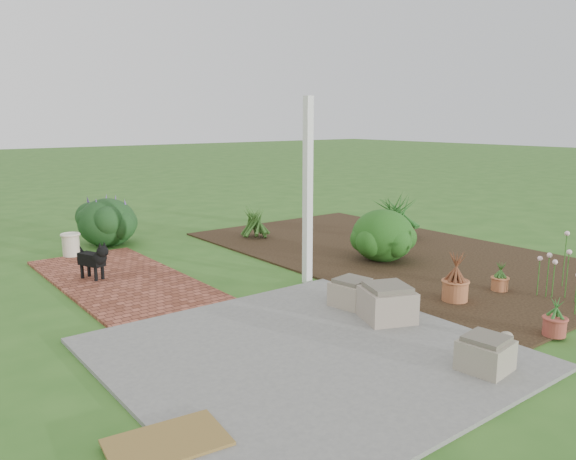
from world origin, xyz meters
TOP-DOWN VIEW (x-y plane):
  - ground at (0.00, 0.00)m, footprint 80.00×80.00m
  - concrete_patio at (-1.25, -1.75)m, footprint 3.50×3.50m
  - brick_path at (-1.70, 1.75)m, footprint 1.60×3.50m
  - garden_bed at (2.50, 0.50)m, footprint 4.00×7.00m
  - veranda_post at (0.30, 0.10)m, footprint 0.10×0.10m
  - stone_trough_near at (-0.25, -3.02)m, footprint 0.44×0.44m
  - stone_trough_mid at (0.04, -1.05)m, footprint 0.48×0.48m
  - stone_trough_far at (-0.00, -1.63)m, footprint 0.67×0.67m
  - coir_doormat at (-2.98, -2.37)m, footprint 0.85×0.60m
  - black_dog at (-1.99, 1.91)m, footprint 0.31×0.55m
  - cream_ceramic_urn at (-1.83, 3.48)m, footprint 0.30×0.30m
  - evergreen_shrub at (1.97, 0.27)m, footprint 1.19×1.19m
  - agapanthus_clump_back at (3.39, 1.27)m, footprint 1.31×1.31m
  - agapanthus_clump_front at (1.35, 2.91)m, footprint 0.81×0.81m
  - terracotta_pot_bronze at (1.18, -1.66)m, footprint 0.39×0.39m
  - terracotta_pot_small_left at (1.98, -1.77)m, footprint 0.27×0.27m
  - terracotta_pot_small_right at (1.03, -2.98)m, footprint 0.24×0.24m
  - purple_flowering_bush at (-1.01, 4.07)m, footprint 1.26×1.26m

SIDE VIEW (x-z plane):
  - ground at x=0.00m, z-range 0.00..0.00m
  - garden_bed at x=2.50m, z-range 0.00..0.03m
  - concrete_patio at x=-1.25m, z-range 0.00..0.04m
  - brick_path at x=-1.70m, z-range 0.00..0.04m
  - coir_doormat at x=-2.98m, z-range 0.04..0.06m
  - terracotta_pot_small_left at x=1.98m, z-range 0.03..0.20m
  - terracotta_pot_small_right at x=1.03m, z-range 0.03..0.22m
  - terracotta_pot_bronze at x=1.18m, z-range 0.03..0.28m
  - stone_trough_near at x=-0.25m, z-range 0.04..0.31m
  - stone_trough_mid at x=0.04m, z-range 0.04..0.32m
  - stone_trough_far at x=0.00m, z-range 0.04..0.38m
  - cream_ceramic_urn at x=-1.83m, z-range 0.04..0.40m
  - black_dog at x=-1.99m, z-range 0.09..0.58m
  - agapanthus_clump_front at x=1.35m, z-range 0.03..0.72m
  - purple_flowering_bush at x=-1.01m, z-range 0.00..0.86m
  - evergreen_shrub at x=1.97m, z-range 0.03..0.85m
  - agapanthus_clump_back at x=3.39m, z-range 0.03..1.05m
  - veranda_post at x=0.30m, z-range 0.00..2.50m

